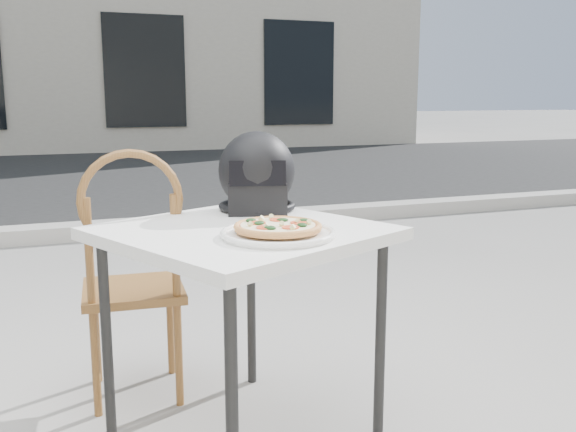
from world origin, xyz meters
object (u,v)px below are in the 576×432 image
object	(u,v)px
plate	(278,234)
cafe_chair_main	(133,264)
helmet	(257,176)
cafe_table_main	(242,248)
pizza	(278,226)

from	to	relation	value
plate	cafe_chair_main	distance (m)	0.70
plate	helmet	xyz separation A→B (m)	(0.08, 0.44, 0.11)
cafe_table_main	plate	xyz separation A→B (m)	(0.06, -0.17, 0.07)
pizza	cafe_chair_main	world-z (taller)	cafe_chair_main
cafe_chair_main	pizza	bearing A→B (deg)	125.82
cafe_table_main	cafe_chair_main	size ratio (longest dim) A/B	1.06
helmet	cafe_chair_main	bearing A→B (deg)	179.40
cafe_table_main	helmet	world-z (taller)	helmet
cafe_table_main	helmet	size ratio (longest dim) A/B	2.85
cafe_table_main	plate	size ratio (longest dim) A/B	2.49
plate	helmet	distance (m)	0.46
plate	cafe_chair_main	size ratio (longest dim) A/B	0.42
plate	cafe_chair_main	world-z (taller)	cafe_chair_main
pizza	cafe_chair_main	distance (m)	0.70
pizza	cafe_chair_main	size ratio (longest dim) A/B	0.33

